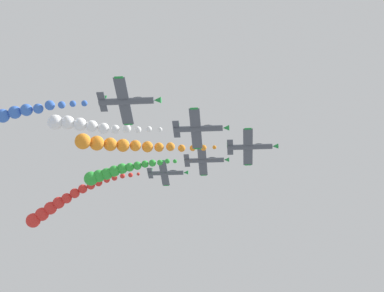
% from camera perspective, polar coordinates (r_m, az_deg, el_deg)
% --- Properties ---
extents(airplane_lead, '(8.11, 10.35, 5.67)m').
position_cam_1_polar(airplane_lead, '(94.73, 7.25, -0.10)').
color(airplane_lead, '#474C56').
extents(smoke_trail_lead, '(11.74, 26.27, 3.59)m').
position_cam_1_polar(smoke_trail_lead, '(91.06, -8.84, 0.19)').
color(smoke_trail_lead, orange).
extents(airplane_left_inner, '(8.41, 10.35, 5.18)m').
position_cam_1_polar(airplane_left_inner, '(105.89, 1.61, -1.76)').
color(airplane_left_inner, '#474C56').
extents(smoke_trail_left_inner, '(3.58, 21.21, 6.21)m').
position_cam_1_polar(smoke_trail_left_inner, '(107.75, -9.81, -3.23)').
color(smoke_trail_left_inner, green).
extents(airplane_right_inner, '(8.32, 10.35, 5.33)m').
position_cam_1_polar(airplane_right_inner, '(84.62, 0.87, 2.16)').
color(airplane_right_inner, '#474C56').
extents(smoke_trail_right_inner, '(5.84, 20.19, 2.90)m').
position_cam_1_polar(smoke_trail_right_inner, '(86.28, -13.25, 2.55)').
color(smoke_trail_right_inner, white).
extents(airplane_left_outer, '(8.69, 10.35, 4.65)m').
position_cam_1_polar(airplane_left_outer, '(117.00, -3.17, -3.33)').
color(airplane_left_outer, '#474C56').
extents(smoke_trail_left_outer, '(3.71, 28.52, 13.62)m').
position_cam_1_polar(smoke_trail_left_outer, '(122.37, -16.18, -6.97)').
color(smoke_trail_left_outer, red).
extents(airplane_right_outer, '(8.38, 10.35, 5.22)m').
position_cam_1_polar(airplane_right_outer, '(76.03, -7.96, 5.50)').
color(airplane_right_outer, '#474C56').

